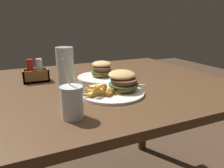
{
  "coord_description": "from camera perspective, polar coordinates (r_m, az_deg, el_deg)",
  "views": [
    {
      "loc": [
        -0.3,
        -0.96,
        1.07
      ],
      "look_at": [
        0.05,
        -0.18,
        0.82
      ],
      "focal_mm": 35.0,
      "sensor_mm": 36.0,
      "label": 1
    }
  ],
  "objects": [
    {
      "name": "condiment_caddy",
      "position": [
        1.15,
        -19.35,
        2.48
      ],
      "size": [
        0.12,
        0.08,
        0.11
      ],
      "color": "brown",
      "rests_on": "dining_table"
    },
    {
      "name": "spoon",
      "position": [
        1.07,
        0.92,
        0.89
      ],
      "size": [
        0.15,
        0.16,
        0.02
      ],
      "rotation": [
        0.0,
        0.0,
        2.3
      ],
      "color": "silver",
      "rests_on": "dining_table"
    },
    {
      "name": "dining_table",
      "position": [
        1.08,
        -6.68,
        -5.31
      ],
      "size": [
        1.39,
        1.01,
        0.77
      ],
      "color": "#4C331E",
      "rests_on": "ground_plane"
    },
    {
      "name": "meal_plate_near",
      "position": [
        0.9,
        1.43,
        -0.6
      ],
      "size": [
        0.27,
        0.27,
        0.1
      ],
      "color": "white",
      "rests_on": "dining_table"
    },
    {
      "name": "beer_glass",
      "position": [
        0.99,
        -12.07,
        3.72
      ],
      "size": [
        0.08,
        0.08,
        0.18
      ],
      "color": "silver",
      "rests_on": "dining_table"
    },
    {
      "name": "meal_plate_far",
      "position": [
        1.14,
        -2.73,
        2.88
      ],
      "size": [
        0.25,
        0.25,
        0.09
      ],
      "color": "white",
      "rests_on": "dining_table"
    },
    {
      "name": "juice_glass",
      "position": [
        0.69,
        -10.38,
        -4.95
      ],
      "size": [
        0.07,
        0.07,
        0.19
      ],
      "color": "silver",
      "rests_on": "dining_table"
    }
  ]
}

